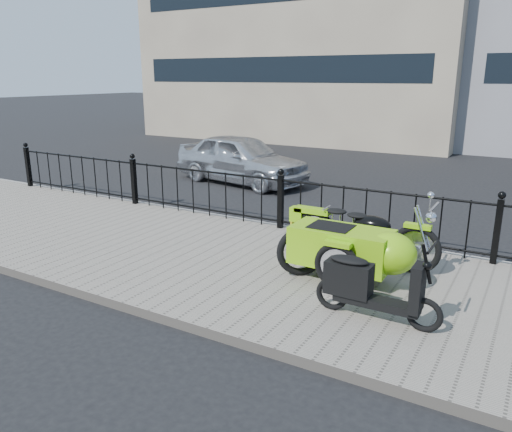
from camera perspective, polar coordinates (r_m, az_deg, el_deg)
The scene contains 9 objects.
ground at distance 7.95m, azimuth -1.60°, elevation -4.53°, with size 120.00×120.00×0.00m, color black.
sidewalk at distance 7.54m, azimuth -3.62°, elevation -5.23°, with size 30.00×3.80×0.12m, color gray.
curb at distance 9.12m, azimuth 3.18°, elevation -1.47°, with size 30.00×0.10×0.12m, color gray.
iron_fence at distance 8.86m, azimuth 2.82°, elevation 1.56°, with size 14.11×0.11×1.08m.
building_tan at distance 24.65m, azimuth 6.80°, elevation 23.18°, with size 14.00×8.01×12.00m.
motorcycle_sidecar at distance 6.73m, azimuth 11.53°, elevation -3.31°, with size 2.28×1.48×0.98m.
scooter at distance 5.72m, azimuth 12.71°, elevation -7.87°, with size 1.44×0.42×0.97m.
spare_tire at distance 6.78m, azimuth 5.24°, elevation -4.05°, with size 0.69×0.69×0.10m, color black.
sedan_car at distance 13.25m, azimuth -1.71°, elevation 6.56°, with size 1.53×3.79×1.29m, color silver.
Camera 1 is at (3.96, -6.32, 2.75)m, focal length 35.00 mm.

